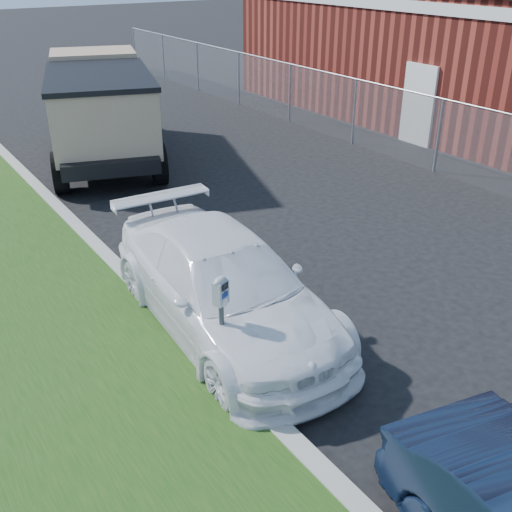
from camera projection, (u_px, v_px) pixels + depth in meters
ground at (370, 316)px, 9.01m from camera, size 120.00×120.00×0.00m
chainlink_fence at (355, 99)px, 16.60m from camera, size 0.06×30.06×30.00m
brick_building at (470, 45)px, 19.95m from camera, size 9.20×14.20×4.17m
parking_meter at (221, 305)px, 7.13m from camera, size 0.23×0.19×1.39m
white_wagon at (223, 285)px, 8.46m from camera, size 2.24×4.89×1.39m
dump_truck at (100, 104)px, 15.46m from camera, size 4.14×6.68×2.46m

